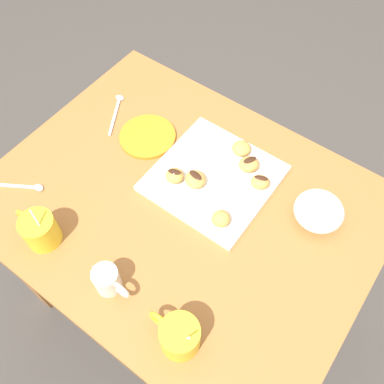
# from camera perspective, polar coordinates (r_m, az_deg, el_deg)

# --- Properties ---
(ground_plane) EXTENTS (8.00, 8.00, 0.00)m
(ground_plane) POSITION_cam_1_polar(r_m,az_deg,el_deg) (1.75, -0.94, -13.79)
(ground_plane) COLOR #423D38
(dining_table) EXTENTS (0.99, 0.77, 0.72)m
(dining_table) POSITION_cam_1_polar(r_m,az_deg,el_deg) (1.21, -1.33, -4.82)
(dining_table) COLOR #A36633
(dining_table) RESTS_ON ground_plane
(pastry_plate_square) EXTENTS (0.30, 0.30, 0.02)m
(pastry_plate_square) POSITION_cam_1_polar(r_m,az_deg,el_deg) (1.12, 2.97, 1.93)
(pastry_plate_square) COLOR white
(pastry_plate_square) RESTS_ON dining_table
(coffee_mug_yellow_left) EXTENTS (0.12, 0.09, 0.13)m
(coffee_mug_yellow_left) POSITION_cam_1_polar(r_m,az_deg,el_deg) (0.91, -1.77, -18.96)
(coffee_mug_yellow_left) COLOR yellow
(coffee_mug_yellow_left) RESTS_ON dining_table
(coffee_mug_yellow_right) EXTENTS (0.12, 0.08, 0.13)m
(coffee_mug_yellow_right) POSITION_cam_1_polar(r_m,az_deg,el_deg) (1.06, -20.10, -4.79)
(coffee_mug_yellow_right) COLOR yellow
(coffee_mug_yellow_right) RESTS_ON dining_table
(cream_pitcher_white) EXTENTS (0.10, 0.06, 0.07)m
(cream_pitcher_white) POSITION_cam_1_polar(r_m,az_deg,el_deg) (0.97, -11.41, -11.66)
(cream_pitcher_white) COLOR white
(cream_pitcher_white) RESTS_ON dining_table
(ice_cream_bowl) EXTENTS (0.12, 0.12, 0.09)m
(ice_cream_bowl) POSITION_cam_1_polar(r_m,az_deg,el_deg) (1.08, 16.97, -2.32)
(ice_cream_bowl) COLOR white
(ice_cream_bowl) RESTS_ON dining_table
(saucer_orange_left) EXTENTS (0.16, 0.16, 0.01)m
(saucer_orange_left) POSITION_cam_1_polar(r_m,az_deg,el_deg) (1.22, -6.08, 7.54)
(saucer_orange_left) COLOR orange
(saucer_orange_left) RESTS_ON dining_table
(loose_spoon_near_saucer) EXTENTS (0.09, 0.14, 0.01)m
(loose_spoon_near_saucer) POSITION_cam_1_polar(r_m,az_deg,el_deg) (1.31, -10.24, 11.03)
(loose_spoon_near_saucer) COLOR silver
(loose_spoon_near_saucer) RESTS_ON dining_table
(loose_spoon_by_plate) EXTENTS (0.14, 0.09, 0.01)m
(loose_spoon_by_plate) POSITION_cam_1_polar(r_m,az_deg,el_deg) (1.20, -22.27, 0.71)
(loose_spoon_by_plate) COLOR silver
(loose_spoon_by_plate) RESTS_ON dining_table
(beignet_0) EXTENTS (0.07, 0.07, 0.04)m
(beignet_0) POSITION_cam_1_polar(r_m,az_deg,el_deg) (1.13, 7.77, 3.76)
(beignet_0) COLOR #D19347
(beignet_0) RESTS_ON pastry_plate_square
(chocolate_drizzle_0) EXTENTS (0.03, 0.04, 0.00)m
(chocolate_drizzle_0) POSITION_cam_1_polar(r_m,az_deg,el_deg) (1.11, 7.89, 4.37)
(chocolate_drizzle_0) COLOR #381E11
(chocolate_drizzle_0) RESTS_ON beignet_0
(beignet_1) EXTENTS (0.06, 0.06, 0.03)m
(beignet_1) POSITION_cam_1_polar(r_m,az_deg,el_deg) (1.03, 3.97, -3.65)
(beignet_1) COLOR #D19347
(beignet_1) RESTS_ON pastry_plate_square
(beignet_2) EXTENTS (0.05, 0.05, 0.03)m
(beignet_2) POSITION_cam_1_polar(r_m,az_deg,el_deg) (1.10, -2.38, 2.24)
(beignet_2) COLOR #D19347
(beignet_2) RESTS_ON pastry_plate_square
(chocolate_drizzle_2) EXTENTS (0.04, 0.03, 0.00)m
(chocolate_drizzle_2) POSITION_cam_1_polar(r_m,az_deg,el_deg) (1.08, -2.41, 2.78)
(chocolate_drizzle_2) COLOR #381E11
(chocolate_drizzle_2) RESTS_ON beignet_2
(beignet_3) EXTENTS (0.06, 0.06, 0.04)m
(beignet_3) POSITION_cam_1_polar(r_m,az_deg,el_deg) (1.09, 0.52, 1.71)
(beignet_3) COLOR #D19347
(beignet_3) RESTS_ON pastry_plate_square
(chocolate_drizzle_3) EXTENTS (0.04, 0.02, 0.00)m
(chocolate_drizzle_3) POSITION_cam_1_polar(r_m,az_deg,el_deg) (1.07, 0.53, 2.30)
(chocolate_drizzle_3) COLOR #381E11
(chocolate_drizzle_3) RESTS_ON beignet_3
(beignet_4) EXTENTS (0.05, 0.05, 0.03)m
(beignet_4) POSITION_cam_1_polar(r_m,az_deg,el_deg) (1.16, 6.74, 5.93)
(beignet_4) COLOR #D19347
(beignet_4) RESTS_ON pastry_plate_square
(beignet_5) EXTENTS (0.06, 0.06, 0.04)m
(beignet_5) POSITION_cam_1_polar(r_m,az_deg,el_deg) (1.10, 9.26, 1.33)
(beignet_5) COLOR #D19347
(beignet_5) RESTS_ON pastry_plate_square
(chocolate_drizzle_5) EXTENTS (0.04, 0.03, 0.00)m
(chocolate_drizzle_5) POSITION_cam_1_polar(r_m,az_deg,el_deg) (1.08, 9.40, 1.91)
(chocolate_drizzle_5) COLOR #381E11
(chocolate_drizzle_5) RESTS_ON beignet_5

